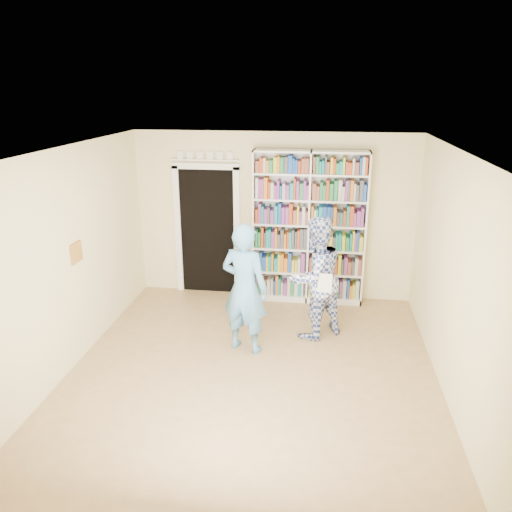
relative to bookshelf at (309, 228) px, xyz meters
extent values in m
plane|color=olive|center=(-0.58, -2.34, -1.23)|extent=(5.00, 5.00, 0.00)
plane|color=white|center=(-0.58, -2.34, 1.47)|extent=(5.00, 5.00, 0.00)
plane|color=beige|center=(-0.58, 0.16, 0.12)|extent=(4.50, 0.00, 4.50)
plane|color=beige|center=(-2.83, -2.34, 0.12)|extent=(0.00, 5.00, 5.00)
plane|color=beige|center=(1.67, -2.34, 0.12)|extent=(0.00, 5.00, 5.00)
cube|color=white|center=(0.00, 0.00, -0.01)|extent=(1.78, 0.33, 2.44)
cube|color=white|center=(0.00, 0.00, -0.01)|extent=(0.03, 0.33, 2.44)
cube|color=black|center=(-1.68, 0.14, -0.18)|extent=(0.90, 0.03, 2.10)
cube|color=white|center=(-2.18, 0.12, -0.18)|extent=(0.10, 0.06, 2.20)
cube|color=white|center=(-1.18, 0.12, -0.18)|extent=(0.10, 0.06, 2.20)
cube|color=white|center=(-1.68, 0.12, 0.92)|extent=(1.10, 0.06, 0.10)
cube|color=white|center=(-1.68, 0.12, 1.02)|extent=(1.10, 0.08, 0.02)
cube|color=brown|center=(-2.81, -2.14, 0.17)|extent=(0.03, 0.25, 0.25)
imported|color=#528CB7|center=(-0.75, -1.77, -0.36)|extent=(0.74, 0.60, 1.75)
imported|color=navy|center=(0.14, -1.24, -0.37)|extent=(1.06, 1.04, 1.72)
cube|color=white|center=(0.27, -1.51, -0.33)|extent=(0.19, 0.02, 0.27)
camera|label=1|loc=(0.19, -7.66, 2.13)|focal=35.00mm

